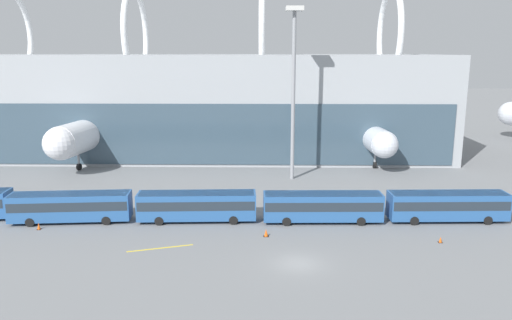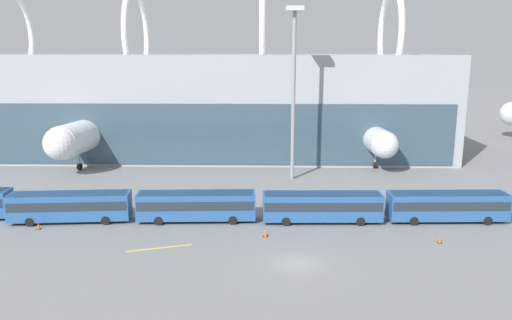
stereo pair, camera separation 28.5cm
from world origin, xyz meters
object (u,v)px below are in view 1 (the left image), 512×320
(shuttle_bus_2, at_px, (197,205))
(traffic_cone_1, at_px, (266,233))
(traffic_cone_2, at_px, (440,240))
(airliner_at_gate_near, at_px, (108,128))
(shuttle_bus_3, at_px, (323,205))
(floodlight_mast, at_px, (294,68))
(airliner_at_gate_far, at_px, (359,129))
(shuttle_bus_1, at_px, (71,205))
(traffic_cone_0, at_px, (39,226))
(shuttle_bus_4, at_px, (448,205))

(shuttle_bus_2, relative_size, traffic_cone_1, 17.18)
(traffic_cone_1, xyz_separation_m, traffic_cone_2, (17.68, -1.42, -0.09))
(airliner_at_gate_near, relative_size, shuttle_bus_3, 2.84)
(shuttle_bus_2, relative_size, floodlight_mast, 0.53)
(airliner_at_gate_far, bearing_deg, shuttle_bus_2, -37.79)
(shuttle_bus_1, bearing_deg, airliner_at_gate_far, 39.19)
(traffic_cone_0, xyz_separation_m, traffic_cone_1, (24.73, -1.63, 0.00))
(traffic_cone_0, height_order, traffic_cone_1, traffic_cone_1)
(shuttle_bus_2, relative_size, traffic_cone_0, 17.23)
(airliner_at_gate_far, height_order, shuttle_bus_4, airliner_at_gate_far)
(shuttle_bus_4, xyz_separation_m, traffic_cone_0, (-45.35, -3.54, -1.58))
(airliner_at_gate_far, relative_size, traffic_cone_0, 46.13)
(shuttle_bus_3, distance_m, traffic_cone_2, 12.93)
(floodlight_mast, xyz_separation_m, traffic_cone_2, (13.69, -25.63, -16.25))
(airliner_at_gate_far, xyz_separation_m, shuttle_bus_1, (-39.32, -38.28, -2.84))
(shuttle_bus_1, height_order, traffic_cone_2, shuttle_bus_1)
(traffic_cone_2, bearing_deg, shuttle_bus_2, 166.60)
(airliner_at_gate_far, bearing_deg, shuttle_bus_3, -20.22)
(airliner_at_gate_far, xyz_separation_m, shuttle_bus_3, (-10.87, -37.76, -2.84))
(airliner_at_gate_far, relative_size, traffic_cone_2, 59.61)
(shuttle_bus_3, distance_m, floodlight_mast, 24.52)
(airliner_at_gate_near, height_order, shuttle_bus_4, airliner_at_gate_near)
(shuttle_bus_1, xyz_separation_m, shuttle_bus_2, (14.23, 0.55, 0.00))
(airliner_at_gate_far, distance_m, shuttle_bus_1, 54.95)
(airliner_at_gate_far, distance_m, shuttle_bus_4, 37.47)
(shuttle_bus_4, relative_size, traffic_cone_2, 22.22)
(traffic_cone_2, bearing_deg, shuttle_bus_4, 66.07)
(airliner_at_gate_far, distance_m, shuttle_bus_2, 45.40)
(traffic_cone_2, bearing_deg, traffic_cone_1, 175.40)
(airliner_at_gate_far, distance_m, traffic_cone_0, 58.68)
(floodlight_mast, distance_m, traffic_cone_2, 33.29)
(shuttle_bus_1, relative_size, traffic_cone_1, 17.27)
(shuttle_bus_4, bearing_deg, floodlight_mast, 129.05)
(shuttle_bus_2, distance_m, traffic_cone_1, 9.26)
(traffic_cone_1, bearing_deg, floodlight_mast, 80.62)
(airliner_at_gate_near, xyz_separation_m, floodlight_mast, (32.76, -16.12, 11.29))
(shuttle_bus_2, bearing_deg, traffic_cone_2, -16.19)
(shuttle_bus_2, distance_m, floodlight_mast, 27.11)
(shuttle_bus_3, distance_m, traffic_cone_1, 8.04)
(shuttle_bus_4, bearing_deg, traffic_cone_2, -116.00)
(shuttle_bus_4, relative_size, floodlight_mast, 0.53)
(shuttle_bus_4, bearing_deg, airliner_at_gate_near, 142.49)
(airliner_at_gate_far, relative_size, shuttle_bus_2, 2.68)
(traffic_cone_0, bearing_deg, shuttle_bus_3, 5.50)
(shuttle_bus_2, bearing_deg, airliner_at_gate_near, 117.61)
(floodlight_mast, distance_m, traffic_cone_1, 29.38)
(shuttle_bus_1, bearing_deg, traffic_cone_0, -142.15)
(airliner_at_gate_far, height_order, traffic_cone_1, airliner_at_gate_far)
(shuttle_bus_3, xyz_separation_m, floodlight_mast, (-2.39, 19.58, 14.58))
(shuttle_bus_4, height_order, traffic_cone_1, shuttle_bus_4)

